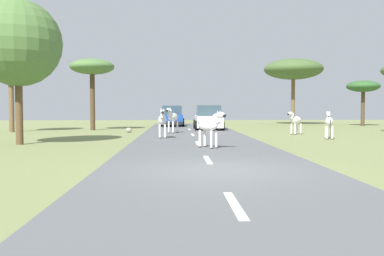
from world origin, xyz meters
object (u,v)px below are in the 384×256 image
Objects in this scene: tree_2 at (10,58)px; zebra_1 at (173,118)px; zebra_3 at (295,121)px; tree_0 at (293,70)px; tree_3 at (92,68)px; tree_6 at (363,87)px; rock_0 at (129,130)px; car_0 at (172,117)px; tree_5 at (18,43)px; zebra_2 at (210,126)px; zebra_4 at (329,122)px; zebra_0 at (162,120)px; car_1 at (208,118)px.

zebra_1 is at bearing -12.22° from tree_2.
tree_0 is at bearing -57.43° from zebra_3.
tree_0 is 19.50m from tree_3.
rock_0 is at bearing -154.68° from tree_6.
tree_2 is (-10.56, -8.03, 4.03)m from car_0.
rock_0 is at bearing 66.93° from tree_5.
tree_2 reaches higher than zebra_1.
tree_5 is (-0.88, -11.95, -0.01)m from tree_3.
zebra_2 is 0.96× the size of zebra_4.
tree_2 is 9.19m from rock_0.
tree_2 is (-10.21, 6.72, 3.92)m from zebra_0.
zebra_0 is 8.62m from zebra_3.
zebra_2 is (1.53, -9.94, -0.08)m from zebra_1.
tree_5 is (-17.97, -21.32, -0.80)m from tree_0.
tree_6 is (23.32, 18.14, -1.00)m from tree_5.
car_0 reaches higher than zebra_1.
zebra_4 is 3.74× the size of rock_0.
rock_0 is (-11.01, 6.05, -0.72)m from zebra_4.
tree_3 is (-5.77, 4.47, 3.43)m from zebra_1.
zebra_4 is at bearing 118.48° from car_0.
rock_0 is (-2.86, 1.42, -0.85)m from zebra_1.
tree_0 reaches higher than car_0.
zebra_4 is 20.48m from tree_2.
zebra_4 is at bearing -179.49° from zebra_2.
zebra_0 is 9.19m from car_1.
zebra_1 is at bearing -26.37° from rock_0.
zebra_2 is 0.34× the size of car_0.
rock_0 is at bearing -138.79° from tree_0.
tree_5 is at bearing -94.23° from tree_3.
zebra_1 reaches higher than zebra_0.
zebra_1 is 10.59m from tree_5.
tree_5 is at bearing 70.11° from zebra_1.
zebra_1 is 8.07m from tree_3.
zebra_3 is 15.92m from tree_0.
tree_2 is (-13.23, -1.96, 4.03)m from car_1.
car_0 reaches higher than zebra_4.
tree_3 reaches higher than zebra_1.
tree_5 is at bearing 72.17° from zebra_3.
zebra_3 is at bearing 24.85° from tree_5.
car_0 is 17.00m from tree_6.
car_0 is (-1.67, 20.28, -0.08)m from zebra_2.
zebra_1 is at bearing -99.04° from zebra_0.
zebra_3 is 0.33× the size of car_0.
tree_3 reaches higher than car_1.
zebra_1 is 0.37× the size of car_1.
car_1 is at bearing 8.45° from tree_2.
tree_5 reaches higher than car_0.
zebra_0 is at bearing -67.79° from rock_0.
tree_2 is (-18.84, 6.95, 4.01)m from zebra_4.
tree_6 is at bearing 15.42° from tree_3.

